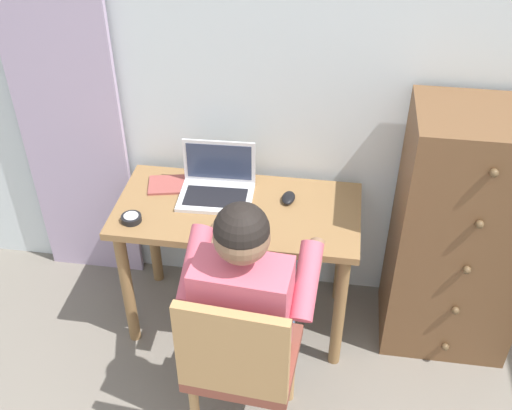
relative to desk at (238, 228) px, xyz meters
The scene contains 10 objects.
wall_back 0.90m from the desk, 33.41° to the left, with size 4.80×0.05×2.50m, color silver.
curtain_panel 1.04m from the desk, 162.49° to the left, with size 0.53×0.03×2.17m, color #B29EBC.
desk is the anchor object (origin of this frame).
dresser 1.02m from the desk, ahead, with size 0.59×0.47×1.25m.
chair 0.70m from the desk, 79.83° to the right, with size 0.45×0.43×0.88m.
person_seated 0.52m from the desk, 74.96° to the right, with size 0.55×0.60×1.20m.
laptop 0.22m from the desk, 140.47° to the left, with size 0.35×0.26×0.24m.
computer_mouse 0.28m from the desk, 21.02° to the left, with size 0.06×0.10×0.03m, color black.
desk_clock 0.50m from the desk, 159.66° to the right, with size 0.09×0.09×0.03m.
notebook_pad 0.39m from the desk, 160.42° to the left, with size 0.21×0.15×0.01m, color #994742.
Camera 1 is at (-0.11, -0.35, 2.43)m, focal length 43.49 mm.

